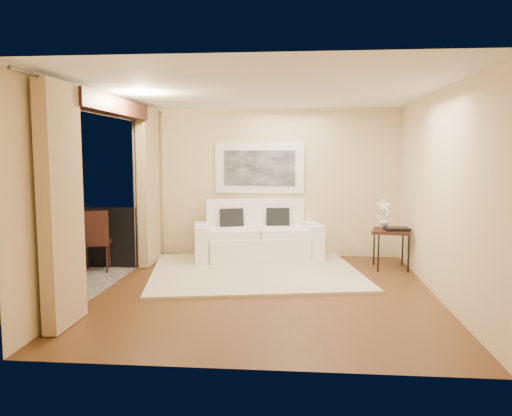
# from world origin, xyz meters

# --- Properties ---
(floor) EXTENTS (5.00, 5.00, 0.00)m
(floor) POSITION_xyz_m (0.00, 0.00, 0.00)
(floor) COLOR brown
(floor) RESTS_ON ground
(room_shell) EXTENTS (5.00, 6.40, 5.00)m
(room_shell) POSITION_xyz_m (-2.13, 0.00, 2.52)
(room_shell) COLOR white
(room_shell) RESTS_ON ground
(balcony) EXTENTS (1.81, 2.60, 1.17)m
(balcony) POSITION_xyz_m (-3.31, 0.00, 0.18)
(balcony) COLOR #605B56
(balcony) RESTS_ON ground
(curtains) EXTENTS (0.16, 4.80, 2.64)m
(curtains) POSITION_xyz_m (-2.11, 0.00, 1.34)
(curtains) COLOR tan
(curtains) RESTS_ON ground
(artwork) EXTENTS (1.62, 0.07, 0.92)m
(artwork) POSITION_xyz_m (-0.30, 2.46, 1.62)
(artwork) COLOR white
(artwork) RESTS_ON room_shell
(rug) EXTENTS (3.68, 3.35, 0.04)m
(rug) POSITION_xyz_m (-0.26, 1.10, 0.02)
(rug) COLOR beige
(rug) RESTS_ON floor
(sofa) EXTENTS (2.35, 1.38, 1.06)m
(sofa) POSITION_xyz_m (-0.32, 2.10, 0.37)
(sofa) COLOR white
(sofa) RESTS_ON floor
(side_table) EXTENTS (0.71, 0.71, 0.64)m
(side_table) POSITION_xyz_m (1.93, 1.55, 0.59)
(side_table) COLOR black
(side_table) RESTS_ON floor
(tray) EXTENTS (0.40, 0.31, 0.05)m
(tray) POSITION_xyz_m (2.01, 1.49, 0.67)
(tray) COLOR black
(tray) RESTS_ON side_table
(orchid) EXTENTS (0.29, 0.23, 0.49)m
(orchid) POSITION_xyz_m (1.82, 1.65, 0.89)
(orchid) COLOR white
(orchid) RESTS_ON side_table
(bistro_table) EXTENTS (0.79, 0.79, 0.73)m
(bistro_table) POSITION_xyz_m (-3.56, -0.24, 0.65)
(bistro_table) COLOR black
(bistro_table) RESTS_ON balcony
(balcony_chair_far) EXTENTS (0.53, 0.53, 0.99)m
(balcony_chair_far) POSITION_xyz_m (-2.78, 0.88, 0.58)
(balcony_chair_far) COLOR black
(balcony_chair_far) RESTS_ON balcony
(balcony_chair_near) EXTENTS (0.51, 0.51, 0.99)m
(balcony_chair_near) POSITION_xyz_m (-2.83, -0.25, 0.57)
(balcony_chair_near) COLOR black
(balcony_chair_near) RESTS_ON balcony
(ice_bucket) EXTENTS (0.18, 0.18, 0.20)m
(ice_bucket) POSITION_xyz_m (-3.70, -0.10, 0.83)
(ice_bucket) COLOR white
(ice_bucket) RESTS_ON bistro_table
(candle) EXTENTS (0.06, 0.06, 0.07)m
(candle) POSITION_xyz_m (-3.53, -0.15, 0.76)
(candle) COLOR red
(candle) RESTS_ON bistro_table
(glass_a) EXTENTS (0.06, 0.06, 0.12)m
(glass_a) POSITION_xyz_m (-3.45, -0.34, 0.79)
(glass_a) COLOR silver
(glass_a) RESTS_ON bistro_table
(glass_b) EXTENTS (0.06, 0.06, 0.12)m
(glass_b) POSITION_xyz_m (-3.34, -0.25, 0.79)
(glass_b) COLOR white
(glass_b) RESTS_ON bistro_table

